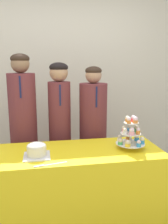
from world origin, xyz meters
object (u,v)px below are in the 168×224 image
cupcake_stand (131,134)px  student_2 (93,136)px  student_0 (24,133)px  round_cake (37,150)px  student_1 (60,132)px  cake_knife (45,165)px

cupcake_stand → student_2: bearing=109.5°
student_0 → round_cake: bearing=-77.3°
student_0 → student_1: 0.39m
round_cake → cupcake_stand: size_ratio=0.71×
student_2 → cupcake_stand: bearing=-70.5°
student_0 → cupcake_stand: bearing=-31.6°
round_cake → cupcake_stand: (0.84, 0.05, 0.08)m
cake_knife → student_1: (0.18, 0.85, 0.00)m
student_0 → student_1: bearing=-0.0°
round_cake → cake_knife: 0.21m
student_2 → cake_knife: bearing=-123.4°
student_0 → student_2: size_ratio=1.09×
round_cake → cupcake_stand: cupcake_stand is taller
cupcake_stand → student_2: (-0.22, 0.61, -0.20)m
round_cake → cupcake_stand: 0.85m
round_cake → student_0: 0.68m
round_cake → student_2: bearing=46.6°
cake_knife → student_2: 1.02m
cupcake_stand → student_2: 0.68m
round_cake → student_0: size_ratio=0.13×
student_2 → round_cake: bearing=-133.4°
cupcake_stand → student_1: bearing=134.3°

